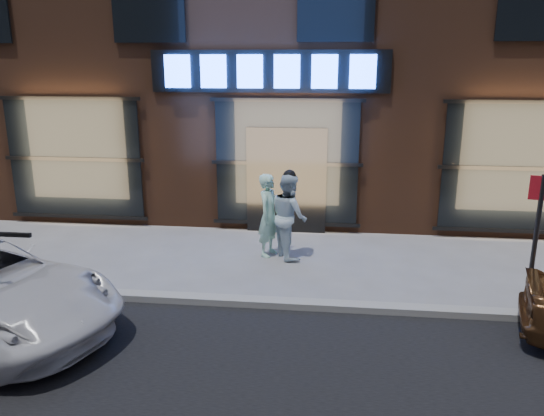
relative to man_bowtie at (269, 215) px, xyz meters
The scene contains 6 objects.
ground 2.51m from the man_bowtie, 84.98° to the right, with size 90.00×90.00×0.00m, color slate.
curb 2.49m from the man_bowtie, 84.98° to the right, with size 60.00×0.25×0.12m, color gray.
storefront_building 7.10m from the man_bowtie, 87.91° to the left, with size 30.20×8.28×10.30m.
man_bowtie is the anchor object (origin of this frame).
man_cap 0.41m from the man_bowtie, ahead, with size 0.83×0.65×1.71m, color white.
sign_post 4.85m from the man_bowtie, 27.87° to the right, with size 0.36×0.10×2.24m.
Camera 1 is at (1.01, -7.75, 3.81)m, focal length 35.00 mm.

